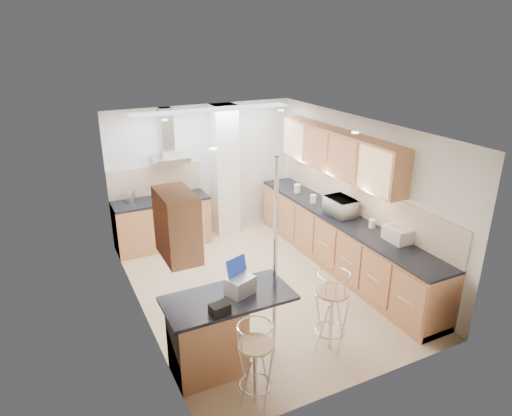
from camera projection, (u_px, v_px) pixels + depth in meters
name	position (u px, v px, depth m)	size (l,w,h in m)	color
ground	(260.00, 286.00, 7.16)	(4.80, 4.80, 0.00)	#D1B68B
room_shell	(268.00, 183.00, 7.04)	(3.64, 4.84, 2.51)	silver
right_counter	(340.00, 241.00, 7.61)	(0.63, 4.40, 0.92)	#B07546
back_counter	(162.00, 222.00, 8.35)	(1.70, 0.63, 0.92)	#B07546
peninsula	(229.00, 331.00, 5.31)	(1.47, 0.72, 0.94)	#B07546
microwave	(341.00, 207.00, 7.41)	(0.54, 0.36, 0.30)	silver
laptop	(240.00, 286.00, 5.17)	(0.30, 0.23, 0.21)	#A9ACB1
bag	(220.00, 309.00, 4.82)	(0.20, 0.15, 0.11)	black
bar_stool_near	(255.00, 364.00, 4.77)	(0.40, 0.40, 0.97)	tan
bar_stool_end	(332.00, 311.00, 5.60)	(0.43, 0.43, 1.05)	tan
jar_a	(297.00, 189.00, 8.48)	(0.12, 0.12, 0.16)	beige
jar_b	(313.00, 199.00, 7.98)	(0.11, 0.11, 0.15)	beige
jar_c	(394.00, 233.00, 6.57)	(0.14, 0.14, 0.21)	#ACA78A
jar_d	(372.00, 224.00, 6.98)	(0.10, 0.10, 0.13)	silver
bread_bin	(399.00, 234.00, 6.53)	(0.31, 0.39, 0.21)	beige
kettle	(130.00, 196.00, 8.01)	(0.16, 0.16, 0.22)	#B8BBBE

